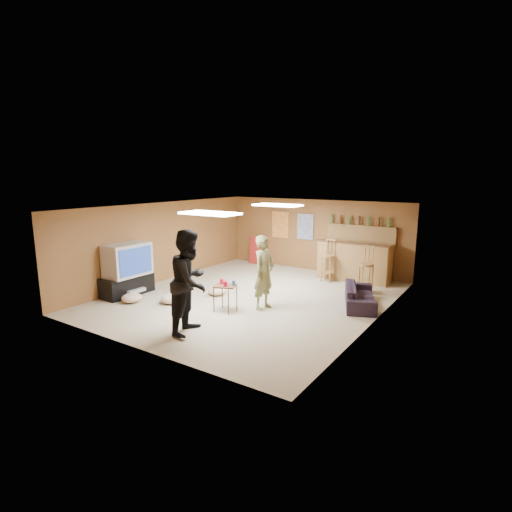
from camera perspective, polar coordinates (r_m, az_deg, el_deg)
The scene contains 32 objects.
ground at distance 9.78m, azimuth -0.65°, elevation -5.95°, with size 7.00×7.00×0.00m, color tan.
ceiling at distance 9.36m, azimuth -0.68°, elevation 7.01°, with size 6.00×7.00×0.02m, color silver.
wall_back at distance 12.52m, azimuth 8.35°, elevation 2.95°, with size 6.00×0.02×2.20m, color brown.
wall_front at distance 6.97m, azimuth -17.03°, elevation -4.24°, with size 6.00×0.02×2.20m, color brown.
wall_left at distance 11.44m, azimuth -13.23°, elevation 1.97°, with size 0.02×7.00×2.20m, color brown.
wall_right at distance 8.25m, azimuth 16.88°, elevation -1.82°, with size 0.02×7.00×2.20m, color brown.
tv_stand at distance 10.45m, azimuth -17.92°, elevation -3.95°, with size 0.55×1.30×0.50m, color black.
dvd_box at distance 10.31m, azimuth -17.11°, elevation -4.68°, with size 0.35×0.50×0.08m, color #B2B2B7.
tv_body at distance 10.25m, azimuth -17.89°, elevation -0.51°, with size 0.60×1.10×0.80m, color #B2B2B7.
tv_screen at distance 10.01m, azimuth -16.78°, elevation -0.71°, with size 0.02×0.95×0.65m, color navy.
bar_counter at distance 11.56m, azimuth 13.84°, elevation -0.74°, with size 2.00×0.60×1.10m, color olive.
bar_lip at distance 11.23m, azimuth 13.54°, elevation 1.78°, with size 2.10×0.12×0.05m, color #402414.
bar_shelf at distance 11.83m, azimuth 14.80°, elevation 4.15°, with size 2.00×0.18×0.05m, color olive.
bar_backing at distance 11.89m, azimuth 14.76°, elevation 2.73°, with size 2.00×0.14×0.60m, color olive.
poster_left at distance 13.00m, azimuth 3.50°, elevation 4.47°, with size 0.60×0.03×0.85m, color #BF3F26.
poster_right at distance 12.58m, azimuth 7.06°, elevation 4.17°, with size 0.55×0.03×0.80m, color #334C99.
folding_chair_stack at distance 13.42m, azimuth 0.15°, elevation 0.82°, with size 0.50×0.14×0.90m, color #B02420.
ceiling_panel_front at distance 8.17m, azimuth -6.61°, elevation 6.08°, with size 1.20×0.60×0.04m, color white.
ceiling_panel_back at distance 10.38m, azimuth 3.06°, elevation 7.27°, with size 1.20×0.60×0.04m, color white.
person_olive at distance 8.78m, azimuth 1.13°, elevation -2.38°, with size 0.60×0.40×1.65m, color olive.
person_black at distance 7.54m, azimuth -9.40°, elevation -3.63°, with size 0.95×0.74×1.96m, color black.
sofa at distance 9.45m, azimuth 14.65°, elevation -5.46°, with size 1.62×0.63×0.47m, color black.
tray_table at distance 8.75m, azimuth -4.42°, elevation -6.06°, with size 0.46×0.37×0.59m, color #402414.
cup_red_near at distance 8.77m, azimuth -4.96°, elevation -3.63°, with size 0.08×0.08×0.11m, color #B80C2D.
cup_red_far at distance 8.55m, azimuth -4.41°, elevation -3.99°, with size 0.08×0.08×0.11m, color #B80C2D.
cup_blue at distance 8.65m, azimuth -3.21°, elevation -3.86°, with size 0.07×0.07×0.10m, color #16439B.
bar_stool_left at distance 11.30m, azimuth 10.24°, elevation -0.60°, with size 0.38×0.38×1.20m, color olive, non-canonical shape.
bar_stool_right at distance 10.43m, azimuth 15.46°, elevation -1.90°, with size 0.37×0.37×1.18m, color olive, non-canonical shape.
cushion_near_tv at distance 9.54m, azimuth -11.96°, elevation -5.95°, with size 0.50×0.50×0.23m, color tan.
cushion_mid at distance 10.00m, azimuth -5.58°, elevation -4.99°, with size 0.46×0.46×0.21m, color tan.
cushion_far at distance 9.84m, azimuth -17.32°, elevation -5.73°, with size 0.47×0.47×0.21m, color tan.
bottle_row at distance 11.81m, azimuth 14.53°, elevation 4.91°, with size 1.76×0.08×0.26m, color #3F7233, non-canonical shape.
Camera 1 is at (5.23, -7.73, 2.92)m, focal length 28.00 mm.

